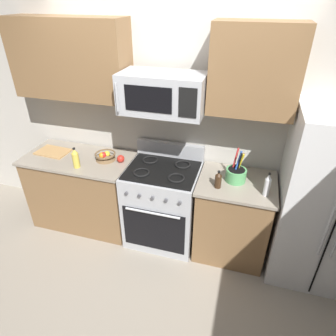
{
  "coord_description": "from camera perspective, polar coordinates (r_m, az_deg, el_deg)",
  "views": [
    {
      "loc": [
        0.78,
        -1.81,
        2.5
      ],
      "look_at": [
        0.1,
        0.53,
        1.03
      ],
      "focal_mm": 31.28,
      "sensor_mm": 36.0,
      "label": 1
    }
  ],
  "objects": [
    {
      "name": "ground_plane",
      "position": [
        3.19,
        -4.68,
        -20.83
      ],
      "size": [
        16.0,
        16.0,
        0.0
      ],
      "primitive_type": "plane",
      "color": "gray"
    },
    {
      "name": "wall_back",
      "position": [
        3.21,
        0.96,
        9.06
      ],
      "size": [
        8.0,
        0.1,
        2.6
      ],
      "primitive_type": "cube",
      "color": "beige",
      "rests_on": "ground"
    },
    {
      "name": "counter_left",
      "position": [
        3.67,
        -16.12,
        -4.19
      ],
      "size": [
        1.22,
        0.65,
        0.91
      ],
      "color": "olive",
      "rests_on": "ground"
    },
    {
      "name": "range_oven",
      "position": [
        3.3,
        -0.99,
        -6.93
      ],
      "size": [
        0.76,
        0.69,
        1.09
      ],
      "color": "#B2B5BA",
      "rests_on": "ground"
    },
    {
      "name": "counter_right",
      "position": [
        3.21,
        12.42,
        -9.38
      ],
      "size": [
        0.76,
        0.65,
        0.91
      ],
      "color": "olive",
      "rests_on": "ground"
    },
    {
      "name": "refrigerator",
      "position": [
        3.06,
        28.48,
        -5.69
      ],
      "size": [
        0.82,
        0.76,
        1.72
      ],
      "color": "silver",
      "rests_on": "ground"
    },
    {
      "name": "microwave",
      "position": [
        2.74,
        -1.05,
        14.35
      ],
      "size": [
        0.78,
        0.44,
        0.36
      ],
      "color": "#B2B5BA"
    },
    {
      "name": "upper_cabinets_left",
      "position": [
        3.24,
        -18.56,
        19.51
      ],
      "size": [
        1.21,
        0.34,
        0.76
      ],
      "color": "olive"
    },
    {
      "name": "upper_cabinets_right",
      "position": [
        2.71,
        16.55,
        17.76
      ],
      "size": [
        0.75,
        0.34,
        0.76
      ],
      "color": "olive"
    },
    {
      "name": "utensil_crock",
      "position": [
        2.92,
        13.1,
        -1.16
      ],
      "size": [
        0.2,
        0.2,
        0.33
      ],
      "color": "#59AD66",
      "rests_on": "counter_right"
    },
    {
      "name": "fruit_basket",
      "position": [
        3.29,
        -12.13,
        2.31
      ],
      "size": [
        0.23,
        0.23,
        0.1
      ],
      "color": "brown",
      "rests_on": "counter_left"
    },
    {
      "name": "apple_loose",
      "position": [
        3.21,
        -9.21,
        1.8
      ],
      "size": [
        0.08,
        0.08,
        0.08
      ],
      "primitive_type": "sphere",
      "color": "red",
      "rests_on": "counter_left"
    },
    {
      "name": "cutting_board",
      "position": [
        3.64,
        -21.49,
        2.98
      ],
      "size": [
        0.38,
        0.27,
        0.02
      ],
      "primitive_type": "cube",
      "rotation": [
        0.0,
        0.0,
        -0.07
      ],
      "color": "tan",
      "rests_on": "counter_left"
    },
    {
      "name": "bottle_vinegar",
      "position": [
        2.77,
        18.79,
        -3.19
      ],
      "size": [
        0.06,
        0.06,
        0.24
      ],
      "color": "silver",
      "rests_on": "counter_right"
    },
    {
      "name": "bottle_oil",
      "position": [
        3.2,
        -17.56,
        1.78
      ],
      "size": [
        0.07,
        0.07,
        0.23
      ],
      "color": "gold",
      "rests_on": "counter_left"
    },
    {
      "name": "bottle_soy",
      "position": [
        2.78,
        9.75,
        -2.32
      ],
      "size": [
        0.06,
        0.06,
        0.18
      ],
      "color": "#382314",
      "rests_on": "counter_right"
    }
  ]
}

